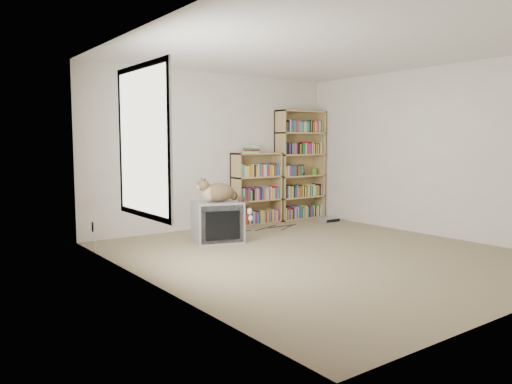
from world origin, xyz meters
TOP-DOWN VIEW (x-y plane):
  - floor at (0.00, 0.00)m, footprint 4.50×5.00m
  - wall_back at (0.00, 2.50)m, footprint 4.50×0.02m
  - wall_left at (-2.25, 0.00)m, footprint 0.02×5.00m
  - wall_right at (2.25, 0.00)m, footprint 0.02×5.00m
  - ceiling at (0.00, 0.00)m, footprint 4.50×5.00m
  - window at (-2.24, 0.20)m, footprint 0.02×1.22m
  - crt_tv at (-0.60, 1.47)m, footprint 0.79×0.75m
  - cat at (-0.56, 1.39)m, footprint 0.69×0.58m
  - bookcase_tall at (1.71, 2.36)m, footprint 0.97×0.30m
  - bookcase_short at (0.73, 2.36)m, footprint 0.88×0.30m
  - book_stack at (0.61, 2.33)m, footprint 0.19×0.25m
  - green_mug at (2.04, 2.34)m, footprint 0.10×0.10m
  - framed_print at (1.82, 2.44)m, footprint 0.14×0.05m
  - dvd_player at (1.83, 1.74)m, footprint 0.36×0.26m
  - wall_outlet at (-2.24, 1.81)m, footprint 0.01×0.08m
  - floor_cables at (0.39, 1.67)m, footprint 1.20×0.70m

SIDE VIEW (x-z plane):
  - floor at x=0.00m, z-range -0.01..0.01m
  - floor_cables at x=0.39m, z-range 0.00..0.01m
  - dvd_player at x=1.83m, z-range 0.00..0.08m
  - crt_tv at x=-0.60m, z-range 0.00..0.56m
  - wall_outlet at x=-2.24m, z-range 0.26..0.39m
  - bookcase_short at x=0.73m, z-range -0.05..1.16m
  - cat at x=-0.56m, z-range 0.37..0.95m
  - green_mug at x=2.04m, z-range 0.79..0.90m
  - framed_print at x=1.82m, z-range 0.79..0.98m
  - bookcase_tall at x=1.71m, z-range -0.05..1.89m
  - wall_back at x=0.00m, z-range 0.00..2.50m
  - wall_left at x=-2.25m, z-range 0.00..2.50m
  - wall_right at x=2.25m, z-range 0.00..2.50m
  - book_stack at x=0.61m, z-range 1.21..1.34m
  - window at x=-2.24m, z-range 0.64..2.16m
  - ceiling at x=0.00m, z-range 2.49..2.51m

